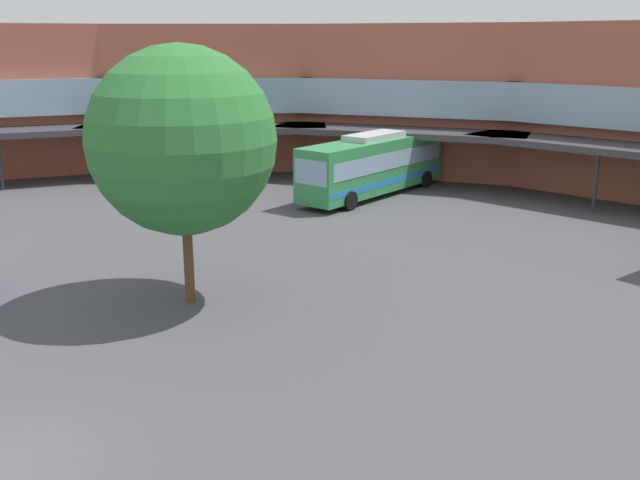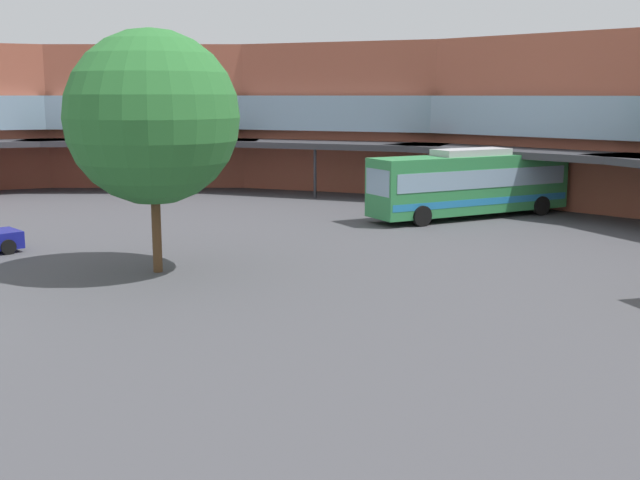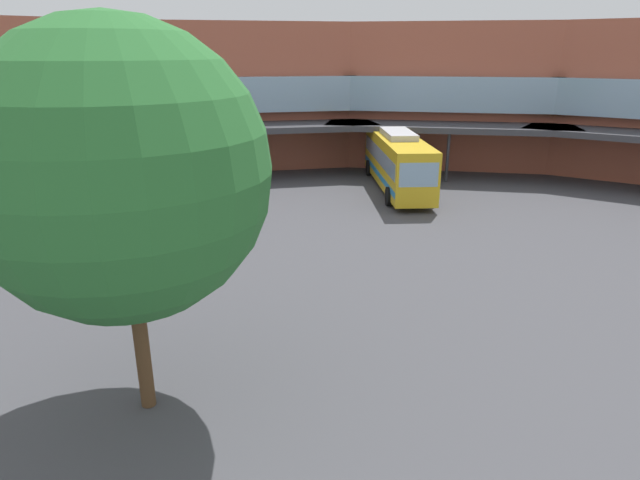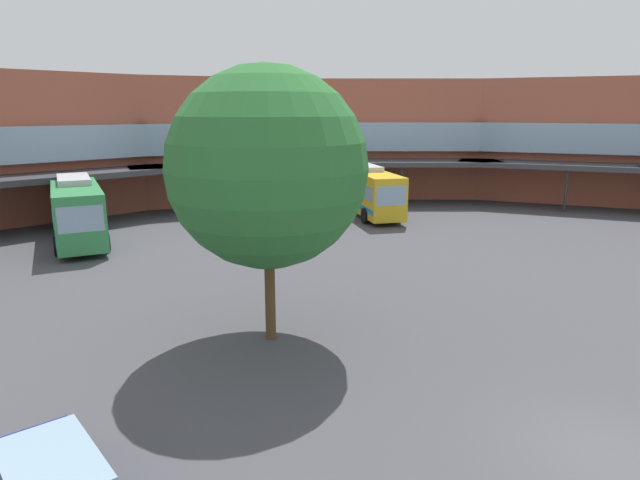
% 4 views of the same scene
% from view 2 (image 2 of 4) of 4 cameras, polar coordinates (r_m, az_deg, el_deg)
% --- Properties ---
extents(station_building, '(86.35, 50.28, 10.41)m').
position_cam_2_polar(station_building, '(31.97, 14.79, 7.24)').
color(station_building, '#AD5942').
rests_on(station_building, ground).
extents(bus_3, '(3.50, 12.40, 3.86)m').
position_cam_2_polar(bus_3, '(45.16, 10.78, 4.07)').
color(bus_3, '#338C4C').
rests_on(bus_3, ground).
extents(plaza_tree, '(6.63, 6.63, 9.30)m').
position_cam_2_polar(plaza_tree, '(30.86, -12.01, 8.63)').
color(plaza_tree, brown).
rests_on(plaza_tree, ground).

